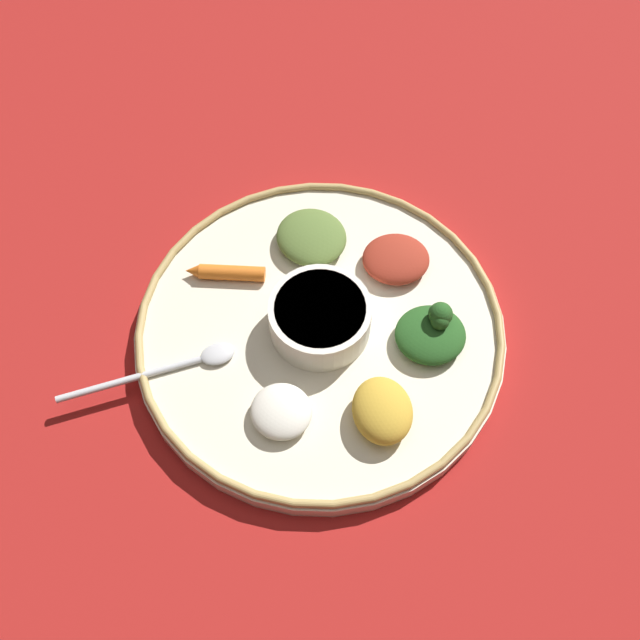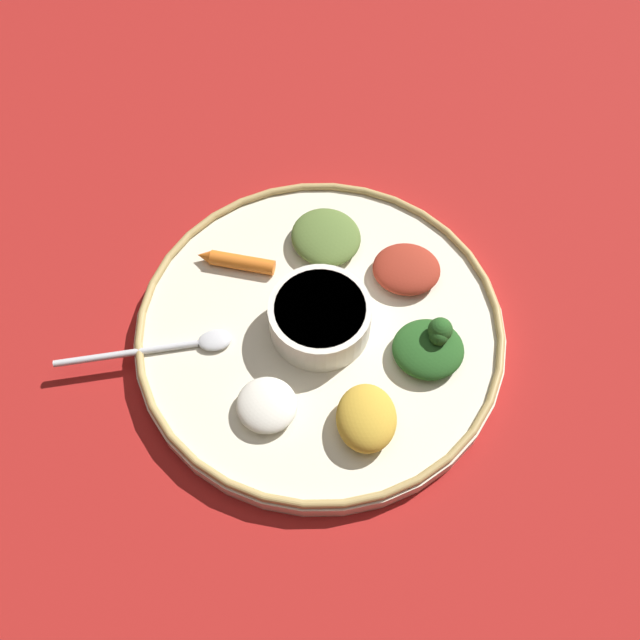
# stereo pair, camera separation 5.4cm
# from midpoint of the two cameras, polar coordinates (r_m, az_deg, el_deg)

# --- Properties ---
(ground_plane) EXTENTS (2.40, 2.40, 0.00)m
(ground_plane) POSITION_cam_midpoint_polar(r_m,az_deg,el_deg) (0.76, -2.03, -1.39)
(ground_plane) COLOR maroon
(platter) EXTENTS (0.38, 0.38, 0.02)m
(platter) POSITION_cam_midpoint_polar(r_m,az_deg,el_deg) (0.75, -2.05, -1.06)
(platter) COLOR beige
(platter) RESTS_ON ground_plane
(platter_rim) EXTENTS (0.37, 0.37, 0.01)m
(platter_rim) POSITION_cam_midpoint_polar(r_m,az_deg,el_deg) (0.74, -2.08, -0.60)
(platter_rim) COLOR tan
(platter_rim) RESTS_ON platter
(center_bowl) EXTENTS (0.10, 0.10, 0.04)m
(center_bowl) POSITION_cam_midpoint_polar(r_m,az_deg,el_deg) (0.72, -2.13, 0.12)
(center_bowl) COLOR silver
(center_bowl) RESTS_ON platter
(spoon) EXTENTS (0.14, 0.13, 0.01)m
(spoon) POSITION_cam_midpoint_polar(r_m,az_deg,el_deg) (0.73, -13.32, -3.67)
(spoon) COLOR silver
(spoon) RESTS_ON platter
(greens_pile) EXTENTS (0.10, 0.10, 0.04)m
(greens_pile) POSITION_cam_midpoint_polar(r_m,az_deg,el_deg) (0.73, 6.66, -1.07)
(greens_pile) COLOR #23511E
(greens_pile) RESTS_ON platter
(carrot_near_spoon) EXTENTS (0.05, 0.08, 0.02)m
(carrot_near_spoon) POSITION_cam_midpoint_polar(r_m,az_deg,el_deg) (0.78, -9.32, 3.56)
(carrot_near_spoon) COLOR orange
(carrot_near_spoon) RESTS_ON platter
(mound_collards) EXTENTS (0.09, 0.09, 0.02)m
(mound_collards) POSITION_cam_midpoint_polar(r_m,az_deg,el_deg) (0.79, -2.64, 6.38)
(mound_collards) COLOR #567033
(mound_collards) RESTS_ON platter
(mound_beet) EXTENTS (0.09, 0.10, 0.02)m
(mound_beet) POSITION_cam_midpoint_polar(r_m,az_deg,el_deg) (0.77, 3.97, 4.65)
(mound_beet) COLOR maroon
(mound_beet) RESTS_ON platter
(mound_rice_white) EXTENTS (0.07, 0.07, 0.02)m
(mound_rice_white) POSITION_cam_midpoint_polar(r_m,az_deg,el_deg) (0.69, -5.28, -7.28)
(mound_rice_white) COLOR silver
(mound_rice_white) RESTS_ON platter
(mound_lentil_yellow) EXTENTS (0.09, 0.09, 0.03)m
(mound_lentil_yellow) POSITION_cam_midpoint_polar(r_m,az_deg,el_deg) (0.68, 2.65, -7.24)
(mound_lentil_yellow) COLOR gold
(mound_lentil_yellow) RESTS_ON platter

